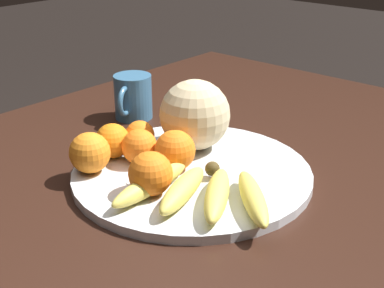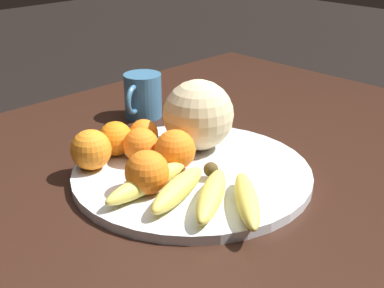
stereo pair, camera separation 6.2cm
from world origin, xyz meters
TOP-DOWN VIEW (x-y plane):
  - kitchen_table at (0.00, 0.00)m, footprint 1.42×1.15m
  - fruit_bowl at (-0.03, 0.02)m, footprint 0.43×0.43m
  - melon at (0.04, 0.07)m, footprint 0.14×0.14m
  - banana_bunch at (-0.11, -0.07)m, footprint 0.24×0.25m
  - orange_front_left at (-0.08, 0.10)m, footprint 0.07×0.07m
  - orange_front_right at (-0.16, 0.15)m, footprint 0.07×0.07m
  - orange_mid_center at (-0.05, 0.04)m, footprint 0.07×0.07m
  - orange_back_left at (-0.14, 0.01)m, footprint 0.07×0.07m
  - orange_back_right at (-0.03, 0.15)m, footprint 0.06×0.06m
  - orange_top_small at (-0.09, 0.16)m, footprint 0.07×0.07m
  - produce_tag at (-0.12, 0.03)m, footprint 0.09×0.06m
  - ceramic_mug at (0.10, 0.32)m, footprint 0.12×0.09m

SIDE VIEW (x-z plane):
  - kitchen_table at x=0.00m, z-range 0.29..1.04m
  - fruit_bowl at x=-0.03m, z-range 0.75..0.77m
  - produce_tag at x=-0.12m, z-range 0.77..0.77m
  - banana_bunch at x=-0.11m, z-range 0.77..0.80m
  - orange_back_right at x=-0.03m, z-range 0.77..0.82m
  - orange_front_left at x=-0.08m, z-range 0.77..0.83m
  - orange_top_small at x=-0.09m, z-range 0.77..0.83m
  - ceramic_mug at x=0.10m, z-range 0.75..0.85m
  - orange_front_right at x=-0.16m, z-range 0.77..0.84m
  - orange_mid_center at x=-0.05m, z-range 0.77..0.84m
  - orange_back_left at x=-0.14m, z-range 0.77..0.84m
  - melon at x=0.04m, z-range 0.77..0.90m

